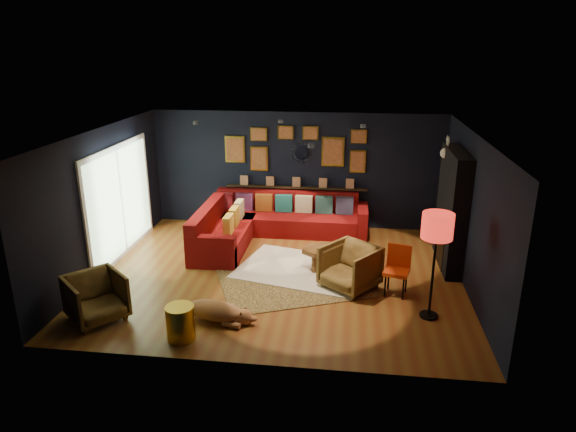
# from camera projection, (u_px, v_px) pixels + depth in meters

# --- Properties ---
(floor) EXTENTS (6.50, 6.50, 0.00)m
(floor) POSITION_uv_depth(u_px,v_px,m) (280.00, 275.00, 9.37)
(floor) COLOR brown
(floor) RESTS_ON ground
(room_walls) EXTENTS (6.50, 6.50, 6.50)m
(room_walls) POSITION_uv_depth(u_px,v_px,m) (280.00, 191.00, 8.86)
(room_walls) COLOR black
(room_walls) RESTS_ON ground
(sectional) EXTENTS (3.41, 2.69, 0.86)m
(sectional) POSITION_uv_depth(u_px,v_px,m) (263.00, 224.00, 11.04)
(sectional) COLOR maroon
(sectional) RESTS_ON ground
(ledge) EXTENTS (3.20, 0.12, 0.04)m
(ledge) POSITION_uv_depth(u_px,v_px,m) (296.00, 187.00, 11.59)
(ledge) COLOR black
(ledge) RESTS_ON room_walls
(gallery_wall) EXTENTS (3.15, 0.04, 1.02)m
(gallery_wall) POSITION_uv_depth(u_px,v_px,m) (296.00, 148.00, 11.34)
(gallery_wall) COLOR gold
(gallery_wall) RESTS_ON room_walls
(sunburst_mirror) EXTENTS (0.47, 0.16, 0.47)m
(sunburst_mirror) POSITION_uv_depth(u_px,v_px,m) (301.00, 153.00, 11.37)
(sunburst_mirror) COLOR silver
(sunburst_mirror) RESTS_ON room_walls
(fireplace) EXTENTS (0.31, 1.60, 2.20)m
(fireplace) POSITION_uv_depth(u_px,v_px,m) (451.00, 213.00, 9.52)
(fireplace) COLOR black
(fireplace) RESTS_ON ground
(deer_head) EXTENTS (0.50, 0.28, 0.45)m
(deer_head) POSITION_uv_depth(u_px,v_px,m) (455.00, 153.00, 9.65)
(deer_head) COLOR white
(deer_head) RESTS_ON fireplace
(sliding_door) EXTENTS (0.06, 2.80, 2.20)m
(sliding_door) POSITION_uv_depth(u_px,v_px,m) (120.00, 201.00, 9.96)
(sliding_door) COLOR white
(sliding_door) RESTS_ON ground
(ceiling_spots) EXTENTS (3.30, 2.50, 0.06)m
(ceiling_spots) POSITION_uv_depth(u_px,v_px,m) (285.00, 128.00, 9.30)
(ceiling_spots) COLOR black
(ceiling_spots) RESTS_ON room_walls
(shag_rug) EXTENTS (2.65, 2.19, 0.03)m
(shag_rug) POSITION_uv_depth(u_px,v_px,m) (303.00, 269.00, 9.58)
(shag_rug) COLOR white
(shag_rug) RESTS_ON ground
(leopard_rug) EXTENTS (2.99, 2.61, 0.01)m
(leopard_rug) POSITION_uv_depth(u_px,v_px,m) (293.00, 283.00, 9.06)
(leopard_rug) COLOR tan
(leopard_rug) RESTS_ON ground
(coffee_table) EXTENTS (0.88, 0.70, 0.41)m
(coffee_table) POSITION_uv_depth(u_px,v_px,m) (324.00, 253.00, 9.45)
(coffee_table) COLOR brown
(coffee_table) RESTS_ON shag_rug
(pouf) EXTENTS (0.54, 0.54, 0.35)m
(pouf) POSITION_uv_depth(u_px,v_px,m) (224.00, 240.00, 10.46)
(pouf) COLOR #A51B23
(pouf) RESTS_ON shag_rug
(armchair_left) EXTENTS (1.06, 1.07, 0.80)m
(armchair_left) POSITION_uv_depth(u_px,v_px,m) (96.00, 295.00, 7.76)
(armchair_left) COLOR #A67D36
(armchair_left) RESTS_ON ground
(armchair_right) EXTENTS (1.13, 1.12, 0.85)m
(armchair_right) POSITION_uv_depth(u_px,v_px,m) (350.00, 265.00, 8.76)
(armchair_right) COLOR #A67D36
(armchair_right) RESTS_ON ground
(gold_stool) EXTENTS (0.41, 0.41, 0.51)m
(gold_stool) POSITION_uv_depth(u_px,v_px,m) (180.00, 323.00, 7.29)
(gold_stool) COLOR gold
(gold_stool) RESTS_ON ground
(orange_chair) EXTENTS (0.48, 0.48, 0.85)m
(orange_chair) POSITION_uv_depth(u_px,v_px,m) (398.00, 266.00, 8.56)
(orange_chair) COLOR black
(orange_chair) RESTS_ON ground
(floor_lamp) EXTENTS (0.47, 0.47, 1.69)m
(floor_lamp) POSITION_uv_depth(u_px,v_px,m) (437.00, 231.00, 7.50)
(floor_lamp) COLOR black
(floor_lamp) RESTS_ON ground
(dog) EXTENTS (1.38, 0.88, 0.40)m
(dog) POSITION_uv_depth(u_px,v_px,m) (215.00, 307.00, 7.80)
(dog) COLOR #C17C4D
(dog) RESTS_ON leopard_rug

